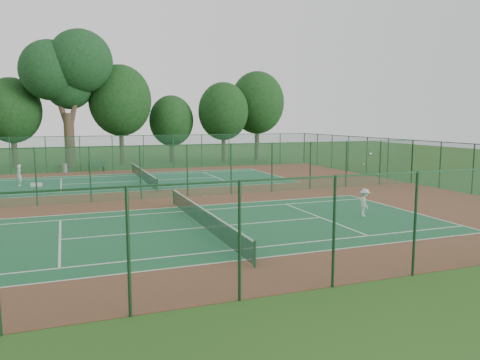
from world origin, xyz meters
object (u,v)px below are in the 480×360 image
object	(u,v)px
trash_bin	(65,168)
kit_bag	(36,185)
player_near	(364,203)
big_tree	(67,70)
player_far	(19,175)
bench	(97,166)

from	to	relation	value
trash_bin	kit_bag	distance (m)	9.15
player_near	big_tree	bearing A→B (deg)	44.68
trash_bin	big_tree	world-z (taller)	big_tree
player_far	kit_bag	xyz separation A→B (m)	(1.23, -0.84, -0.69)
big_tree	kit_bag	bearing A→B (deg)	-101.42
bench	kit_bag	size ratio (longest dim) A/B	2.22
player_near	trash_bin	bearing A→B (deg)	49.55
big_tree	player_far	bearing A→B (deg)	-107.24
trash_bin	kit_bag	xyz separation A→B (m)	(-2.08, -8.91, -0.29)
player_near	kit_bag	xyz separation A→B (m)	(-16.87, 18.04, -0.61)
player_far	trash_bin	world-z (taller)	player_far
trash_bin	big_tree	xyz separation A→B (m)	(0.70, 4.86, 9.66)
trash_bin	bench	size ratio (longest dim) A/B	0.50
kit_bag	trash_bin	bearing A→B (deg)	85.77
player_far	big_tree	distance (m)	16.40
player_far	kit_bag	world-z (taller)	player_far
bench	big_tree	distance (m)	11.05
bench	big_tree	world-z (taller)	big_tree
trash_bin	kit_bag	size ratio (longest dim) A/B	1.11
player_far	trash_bin	xyz separation A→B (m)	(3.31, 8.07, -0.40)
player_near	trash_bin	xyz separation A→B (m)	(-14.78, 26.95, -0.31)
big_tree	bench	bearing A→B (deg)	-65.97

